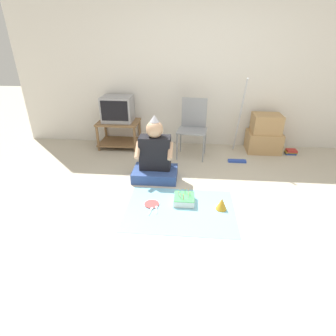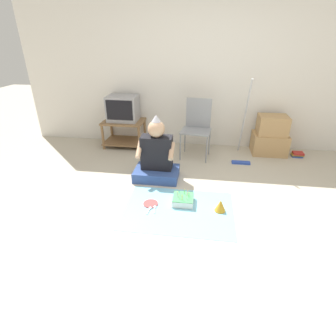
# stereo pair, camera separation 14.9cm
# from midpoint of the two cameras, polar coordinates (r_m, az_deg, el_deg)

# --- Properties ---
(ground_plane) EXTENTS (16.00, 16.00, 0.00)m
(ground_plane) POSITION_cam_midpoint_polar(r_m,az_deg,el_deg) (2.96, 5.35, -10.58)
(ground_plane) COLOR #BCB29E
(wall_back) EXTENTS (6.40, 0.06, 2.55)m
(wall_back) POSITION_cam_midpoint_polar(r_m,az_deg,el_deg) (4.65, 6.21, 20.24)
(wall_back) COLOR silver
(wall_back) RESTS_ON ground_plane
(tv_stand) EXTENTS (0.71, 0.51, 0.47)m
(tv_stand) POSITION_cam_midpoint_polar(r_m,az_deg,el_deg) (4.78, -11.45, 7.77)
(tv_stand) COLOR olive
(tv_stand) RESTS_ON ground_plane
(tv) EXTENTS (0.51, 0.41, 0.43)m
(tv) POSITION_cam_midpoint_polar(r_m,az_deg,el_deg) (4.69, -11.84, 12.48)
(tv) COLOR #99999E
(tv) RESTS_ON tv_stand
(folding_chair) EXTENTS (0.50, 0.45, 0.93)m
(folding_chair) POSITION_cam_midpoint_polar(r_m,az_deg,el_deg) (4.27, 4.45, 9.54)
(folding_chair) COLOR gray
(folding_chair) RESTS_ON ground_plane
(cardboard_box_stack) EXTENTS (0.56, 0.43, 0.65)m
(cardboard_box_stack) POSITION_cam_midpoint_polar(r_m,az_deg,el_deg) (4.75, 19.41, 6.86)
(cardboard_box_stack) COLOR tan
(cardboard_box_stack) RESTS_ON ground_plane
(dust_mop) EXTENTS (0.28, 0.54, 1.28)m
(dust_mop) POSITION_cam_midpoint_polar(r_m,az_deg,el_deg) (4.28, 14.13, 6.76)
(dust_mop) COLOR #2D4CB2
(dust_mop) RESTS_ON ground_plane
(book_pile) EXTENTS (0.19, 0.14, 0.08)m
(book_pile) POSITION_cam_midpoint_polar(r_m,az_deg,el_deg) (4.87, 24.41, 3.22)
(book_pile) COLOR #284793
(book_pile) RESTS_ON ground_plane
(person_seated) EXTENTS (0.61, 0.43, 0.89)m
(person_seated) POSITION_cam_midpoint_polar(r_m,az_deg,el_deg) (3.58, -4.03, 2.22)
(person_seated) COLOR #334C8C
(person_seated) RESTS_ON ground_plane
(party_cloth) EXTENTS (1.25, 0.90, 0.01)m
(party_cloth) POSITION_cam_midpoint_polar(r_m,az_deg,el_deg) (3.05, 1.21, -9.04)
(party_cloth) COLOR #7FC6E0
(party_cloth) RESTS_ON ground_plane
(birthday_cake) EXTENTS (0.24, 0.24, 0.15)m
(birthday_cake) POSITION_cam_midpoint_polar(r_m,az_deg,el_deg) (3.15, 2.16, -6.83)
(birthday_cake) COLOR white
(birthday_cake) RESTS_ON party_cloth
(party_hat_blue) EXTENTS (0.13, 0.13, 0.14)m
(party_hat_blue) POSITION_cam_midpoint_polar(r_m,az_deg,el_deg) (3.06, 10.23, -7.70)
(party_hat_blue) COLOR gold
(party_hat_blue) RESTS_ON party_cloth
(paper_plate) EXTENTS (0.17, 0.17, 0.01)m
(paper_plate) POSITION_cam_midpoint_polar(r_m,az_deg,el_deg) (3.14, -4.93, -7.84)
(paper_plate) COLOR #D84C4C
(paper_plate) RESTS_ON party_cloth
(plastic_spoon_near) EXTENTS (0.04, 0.14, 0.01)m
(plastic_spoon_near) POSITION_cam_midpoint_polar(r_m,az_deg,el_deg) (3.07, -3.97, -8.68)
(plastic_spoon_near) COLOR white
(plastic_spoon_near) RESTS_ON party_cloth
(plastic_spoon_far) EXTENTS (0.04, 0.14, 0.01)m
(plastic_spoon_far) POSITION_cam_midpoint_polar(r_m,az_deg,el_deg) (3.05, -5.04, -8.94)
(plastic_spoon_far) COLOR white
(plastic_spoon_far) RESTS_ON party_cloth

